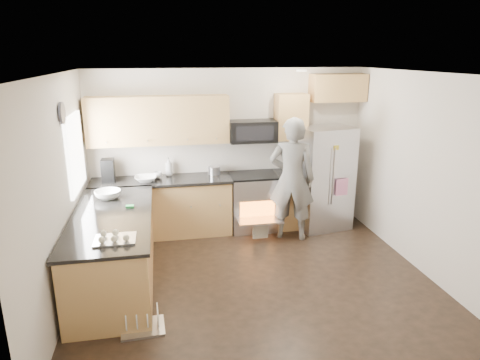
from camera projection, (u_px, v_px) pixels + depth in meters
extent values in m
plane|color=black|center=(254.00, 279.00, 5.56)|extent=(4.50, 4.50, 0.00)
cube|color=beige|center=(229.00, 149.00, 7.08)|extent=(4.50, 0.04, 2.60)
cube|color=beige|center=(312.00, 257.00, 3.31)|extent=(4.50, 0.04, 2.60)
cube|color=beige|center=(60.00, 194.00, 4.79)|extent=(0.04, 4.00, 2.60)
cube|color=beige|center=(423.00, 174.00, 5.59)|extent=(0.04, 4.00, 2.60)
cube|color=white|center=(257.00, 73.00, 4.82)|extent=(4.50, 4.00, 0.04)
cube|color=white|center=(75.00, 153.00, 5.67)|extent=(0.04, 1.00, 1.00)
cylinder|color=beige|center=(301.00, 71.00, 6.02)|extent=(0.14, 0.14, 0.02)
cylinder|color=#474754|center=(62.00, 113.00, 4.98)|extent=(0.03, 0.26, 0.26)
cube|color=tan|center=(163.00, 208.00, 6.84)|extent=(2.15, 0.60, 0.87)
cube|color=black|center=(162.00, 181.00, 6.70)|extent=(2.19, 0.64, 0.04)
cube|color=tan|center=(291.00, 200.00, 7.22)|extent=(0.50, 0.60, 0.87)
cube|color=black|center=(292.00, 174.00, 7.08)|extent=(0.54, 0.64, 0.04)
cube|color=tan|center=(159.00, 120.00, 6.57)|extent=(2.16, 0.33, 0.74)
cube|color=tan|center=(291.00, 117.00, 6.95)|extent=(0.50, 0.33, 0.74)
cube|color=tan|center=(338.00, 88.00, 6.96)|extent=(0.90, 0.33, 0.44)
imported|color=white|center=(146.00, 179.00, 6.58)|extent=(0.33, 0.33, 0.08)
imported|color=white|center=(169.00, 167.00, 6.87)|extent=(0.11, 0.11, 0.29)
imported|color=white|center=(158.00, 175.00, 6.73)|extent=(0.13, 0.13, 0.11)
cylinder|color=#B7B7BC|center=(214.00, 170.00, 6.96)|extent=(0.19, 0.19, 0.13)
cube|color=black|center=(108.00, 170.00, 6.54)|extent=(0.19, 0.23, 0.35)
cylinder|color=#B7B7BC|center=(295.00, 169.00, 7.10)|extent=(0.11, 0.11, 0.09)
cube|color=tan|center=(114.00, 251.00, 5.36)|extent=(0.90, 2.30, 0.87)
cube|color=black|center=(111.00, 216.00, 5.23)|extent=(0.96, 2.36, 0.04)
imported|color=white|center=(108.00, 194.00, 5.80)|extent=(0.35, 0.35, 0.11)
cube|color=#38C456|center=(130.00, 206.00, 5.46)|extent=(0.10, 0.07, 0.03)
cube|color=#B7B7BC|center=(115.00, 237.00, 4.49)|extent=(0.43, 0.33, 0.09)
cube|color=#B7B7BC|center=(253.00, 202.00, 7.08)|extent=(0.76, 0.62, 0.90)
cube|color=black|center=(254.00, 175.00, 6.95)|extent=(0.76, 0.60, 0.03)
cube|color=orange|center=(257.00, 212.00, 6.80)|extent=(0.56, 0.02, 0.34)
cube|color=#B7B7BC|center=(260.00, 221.00, 6.67)|extent=(0.70, 0.34, 0.03)
cube|color=beige|center=(260.00, 230.00, 6.66)|extent=(0.24, 0.03, 0.28)
cube|color=black|center=(252.00, 131.00, 6.86)|extent=(0.76, 0.40, 0.34)
cube|color=#B7B7BC|center=(324.00, 178.00, 7.03)|extent=(0.93, 0.78, 1.69)
cylinder|color=#B7B7BC|center=(330.00, 177.00, 6.68)|extent=(0.02, 0.02, 0.92)
cylinder|color=#B7B7BC|center=(333.00, 177.00, 6.69)|extent=(0.02, 0.02, 0.92)
cube|color=#FB91C9|center=(342.00, 187.00, 6.78)|extent=(0.22, 0.04, 0.28)
cube|color=#86AAD7|center=(323.00, 160.00, 6.58)|extent=(0.16, 0.03, 0.20)
imported|color=slate|center=(292.00, 179.00, 6.57)|extent=(0.82, 0.68, 1.92)
cube|color=#B7B7BC|center=(143.00, 328.00, 4.55)|extent=(0.47, 0.38, 0.03)
cylinder|color=white|center=(126.00, 319.00, 4.47)|extent=(0.03, 0.25, 0.25)
cylinder|color=white|center=(137.00, 317.00, 4.50)|extent=(0.03, 0.25, 0.25)
cylinder|color=white|center=(147.00, 316.00, 4.52)|extent=(0.03, 0.25, 0.25)
cylinder|color=white|center=(158.00, 314.00, 4.54)|extent=(0.03, 0.25, 0.25)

